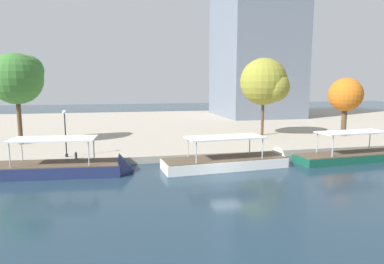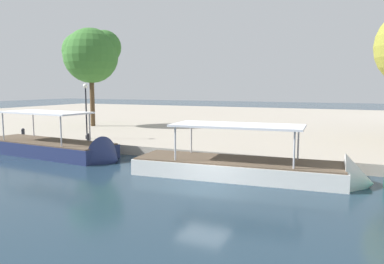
% 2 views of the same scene
% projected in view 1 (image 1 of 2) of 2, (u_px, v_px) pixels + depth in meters
% --- Properties ---
extents(ground_plane, '(220.00, 220.00, 0.00)m').
position_uv_depth(ground_plane, '(226.00, 177.00, 28.51)').
color(ground_plane, '#1E3342').
extents(dock_promenade, '(120.00, 55.00, 0.70)m').
position_uv_depth(dock_promenade, '(168.00, 125.00, 61.12)').
color(dock_promenade, '#A39989').
rests_on(dock_promenade, ground_plane).
extents(tour_boat_0, '(12.79, 4.34, 4.53)m').
position_uv_depth(tour_boat_0, '(68.00, 170.00, 29.20)').
color(tour_boat_0, navy).
rests_on(tour_boat_0, ground_plane).
extents(tour_boat_1, '(13.14, 4.18, 4.25)m').
position_uv_depth(tour_boat_1, '(235.00, 163.00, 31.80)').
color(tour_boat_1, silver).
rests_on(tour_boat_1, ground_plane).
extents(tour_boat_2, '(13.48, 3.72, 4.24)m').
position_uv_depth(tour_boat_2, '(360.00, 158.00, 34.64)').
color(tour_boat_2, '#14513D').
rests_on(tour_boat_2, ground_plane).
extents(mooring_bollard_0, '(0.25, 0.25, 0.67)m').
position_uv_depth(mooring_bollard_0, '(76.00, 155.00, 32.20)').
color(mooring_bollard_0, '#2D2D33').
rests_on(mooring_bollard_0, dock_promenade).
extents(lamp_post, '(0.39, 0.39, 4.66)m').
position_uv_depth(lamp_post, '(65.00, 129.00, 32.69)').
color(lamp_post, black).
rests_on(lamp_post, dock_promenade).
extents(tree_0, '(6.49, 6.79, 10.75)m').
position_uv_depth(tree_0, '(264.00, 82.00, 46.22)').
color(tree_0, '#4C3823').
rests_on(tree_0, dock_promenade).
extents(tree_1, '(4.59, 4.59, 8.03)m').
position_uv_depth(tree_1, '(345.00, 94.00, 45.80)').
color(tree_1, '#4C3823').
rests_on(tree_1, dock_promenade).
extents(tree_2, '(5.99, 5.99, 10.78)m').
position_uv_depth(tree_2, '(16.00, 77.00, 39.03)').
color(tree_2, '#4C3823').
rests_on(tree_2, dock_promenade).
extents(office_tower, '(15.93, 19.77, 39.72)m').
position_uv_depth(office_tower, '(256.00, 31.00, 74.17)').
color(office_tower, slate).
rests_on(office_tower, dock_promenade).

